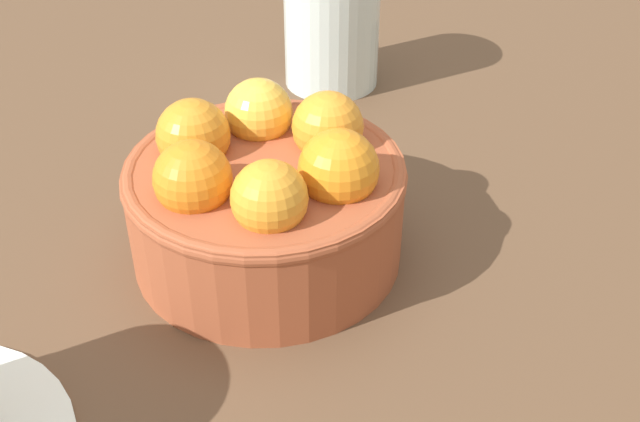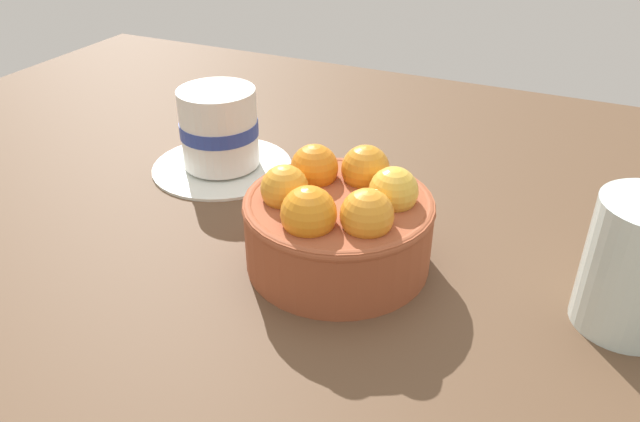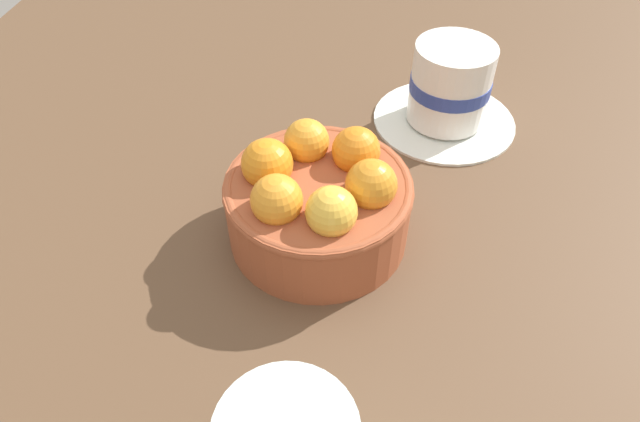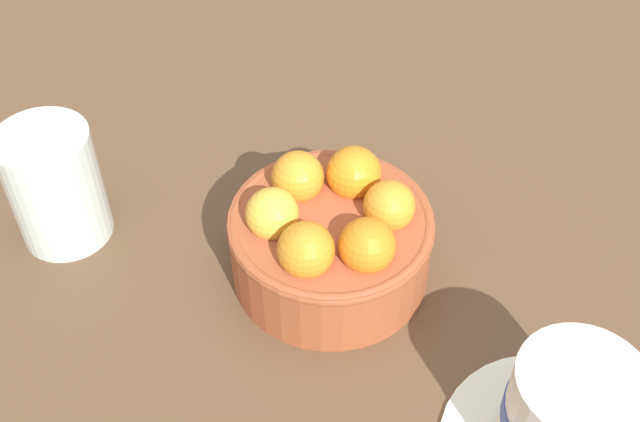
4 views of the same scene
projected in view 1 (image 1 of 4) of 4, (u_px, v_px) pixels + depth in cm
name	position (u px, v px, depth cm)	size (l,w,h in cm)	color
ground_plane	(270.00, 284.00, 47.71)	(130.07, 98.84, 4.84)	brown
terracotta_bowl	(266.00, 196.00, 43.86)	(15.48, 15.48, 9.05)	#9E4C2D
water_glass	(332.00, 22.00, 60.79)	(7.32, 7.32, 10.08)	silver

